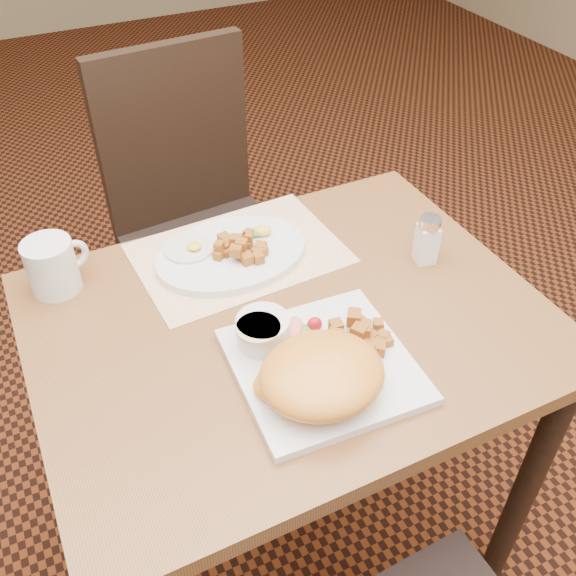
{
  "coord_description": "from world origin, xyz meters",
  "views": [
    {
      "loc": [
        -0.37,
        -0.75,
        1.54
      ],
      "look_at": [
        -0.0,
        0.0,
        0.82
      ],
      "focal_mm": 40.0,
      "sensor_mm": 36.0,
      "label": 1
    }
  ],
  "objects_px": {
    "table": "(290,359)",
    "plate_square": "(323,366)",
    "chair_far": "(198,213)",
    "coffee_mug": "(53,266)",
    "plate_oval": "(232,254)",
    "salt_shaker": "(427,239)"
  },
  "relations": [
    {
      "from": "table",
      "to": "chair_far",
      "type": "relative_size",
      "value": 0.93
    },
    {
      "from": "table",
      "to": "coffee_mug",
      "type": "xyz_separation_m",
      "value": [
        -0.36,
        0.26,
        0.16
      ]
    },
    {
      "from": "salt_shaker",
      "to": "coffee_mug",
      "type": "bearing_deg",
      "value": 160.87
    },
    {
      "from": "chair_far",
      "to": "coffee_mug",
      "type": "distance_m",
      "value": 0.65
    },
    {
      "from": "table",
      "to": "chair_far",
      "type": "bearing_deg",
      "value": 85.68
    },
    {
      "from": "coffee_mug",
      "to": "plate_oval",
      "type": "bearing_deg",
      "value": -10.64
    },
    {
      "from": "table",
      "to": "salt_shaker",
      "type": "distance_m",
      "value": 0.35
    },
    {
      "from": "table",
      "to": "plate_square",
      "type": "distance_m",
      "value": 0.18
    },
    {
      "from": "plate_oval",
      "to": "plate_square",
      "type": "bearing_deg",
      "value": -86.05
    },
    {
      "from": "plate_oval",
      "to": "coffee_mug",
      "type": "relative_size",
      "value": 2.55
    },
    {
      "from": "table",
      "to": "coffee_mug",
      "type": "distance_m",
      "value": 0.47
    },
    {
      "from": "table",
      "to": "salt_shaker",
      "type": "relative_size",
      "value": 9.0
    },
    {
      "from": "table",
      "to": "salt_shaker",
      "type": "bearing_deg",
      "value": 6.12
    },
    {
      "from": "chair_far",
      "to": "plate_oval",
      "type": "distance_m",
      "value": 0.54
    },
    {
      "from": "table",
      "to": "plate_oval",
      "type": "xyz_separation_m",
      "value": [
        -0.03,
        0.2,
        0.12
      ]
    },
    {
      "from": "plate_square",
      "to": "plate_oval",
      "type": "bearing_deg",
      "value": 93.95
    },
    {
      "from": "chair_far",
      "to": "plate_square",
      "type": "distance_m",
      "value": 0.86
    },
    {
      "from": "coffee_mug",
      "to": "table",
      "type": "bearing_deg",
      "value": -36.64
    },
    {
      "from": "table",
      "to": "plate_square",
      "type": "relative_size",
      "value": 3.21
    },
    {
      "from": "table",
      "to": "chair_far",
      "type": "xyz_separation_m",
      "value": [
        0.05,
        0.69,
        -0.1
      ]
    },
    {
      "from": "salt_shaker",
      "to": "coffee_mug",
      "type": "xyz_separation_m",
      "value": [
        -0.67,
        0.23,
        -0.0
      ]
    },
    {
      "from": "chair_far",
      "to": "plate_square",
      "type": "bearing_deg",
      "value": 81.15
    }
  ]
}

